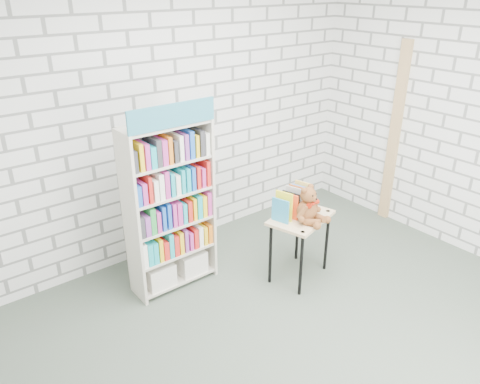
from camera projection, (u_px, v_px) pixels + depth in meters
ground at (314, 335)px, 3.86m from camera, size 4.50×4.50×0.00m
room_shell at (332, 126)px, 3.12m from camera, size 4.52×4.02×2.81m
bookshelf at (170, 206)px, 4.20m from camera, size 0.79×0.31×1.78m
display_table at (301, 225)px, 4.40m from camera, size 0.70×0.57×0.66m
table_books at (292, 201)px, 4.36m from camera, size 0.46×0.30×0.25m
teddy_bear at (309, 207)px, 4.23m from camera, size 0.32×0.30×0.35m
door_trim at (395, 134)px, 5.35m from camera, size 0.05×0.12×2.10m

